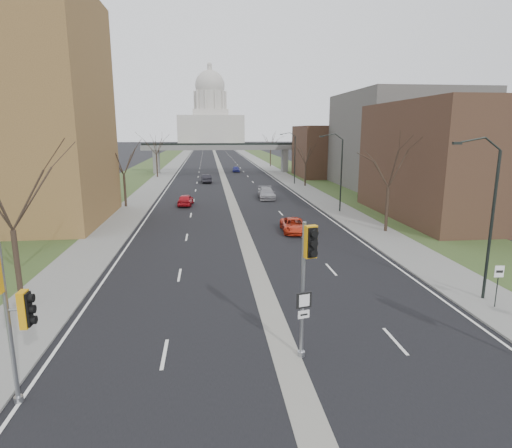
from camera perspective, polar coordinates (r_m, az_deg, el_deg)
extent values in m
plane|color=black|center=(17.37, 4.86, -19.26)|extent=(700.00, 700.00, 0.00)
cube|color=black|center=(164.77, -5.42, 9.13)|extent=(20.00, 600.00, 0.01)
cube|color=gray|center=(164.77, -5.42, 9.13)|extent=(1.20, 600.00, 0.02)
cube|color=gray|center=(165.42, -1.21, 9.22)|extent=(4.00, 600.00, 0.12)
cube|color=gray|center=(164.98, -9.64, 9.04)|extent=(4.00, 600.00, 0.12)
cube|color=#334922|center=(166.07, 0.88, 9.23)|extent=(8.00, 600.00, 0.10)
cube|color=#334922|center=(165.42, -11.74, 8.96)|extent=(8.00, 600.00, 0.10)
cube|color=#4B3423|center=(50.45, 26.24, 7.58)|extent=(16.00, 20.00, 12.00)
cube|color=#5A5753|center=(73.39, 18.92, 10.45)|extent=(18.00, 22.00, 15.00)
cube|color=#4B3423|center=(88.21, 10.22, 9.50)|extent=(14.00, 14.00, 10.00)
cube|color=slate|center=(95.35, -13.14, 8.07)|extent=(1.20, 2.50, 5.00)
cube|color=slate|center=(96.24, 3.83, 8.39)|extent=(1.20, 2.50, 5.00)
cube|color=slate|center=(94.61, -4.65, 10.13)|extent=(34.00, 3.00, 1.00)
cube|color=black|center=(94.58, -4.66, 10.56)|extent=(34.00, 0.15, 0.50)
cube|color=beige|center=(334.50, -6.04, 12.44)|extent=(48.00, 42.00, 20.00)
cube|color=beige|center=(334.75, -6.08, 14.49)|extent=(26.00, 26.00, 5.00)
cylinder|color=beige|center=(335.22, -6.12, 16.03)|extent=(22.00, 22.00, 14.00)
sphere|color=beige|center=(336.12, -6.17, 17.90)|extent=(22.00, 22.00, 22.00)
cylinder|color=beige|center=(337.44, -6.21, 19.84)|extent=(3.60, 3.60, 4.50)
cylinder|color=black|center=(25.77, 28.87, -0.33)|extent=(0.16, 0.16, 8.00)
cube|color=black|center=(24.02, 25.41, 9.69)|extent=(0.45, 0.18, 0.14)
cylinder|color=black|center=(49.05, 11.29, 6.29)|extent=(0.16, 0.16, 8.00)
cube|color=black|center=(48.15, 8.84, 11.46)|extent=(0.45, 0.18, 0.14)
cylinder|color=black|center=(74.16, 5.19, 8.45)|extent=(0.16, 0.16, 8.00)
cube|color=black|center=(73.57, 3.46, 11.84)|extent=(0.45, 0.18, 0.14)
cylinder|color=#382B21|center=(25.57, -29.19, -5.09)|extent=(0.28, 0.28, 4.00)
cylinder|color=#382B21|center=(53.90, -17.07, 4.24)|extent=(0.28, 0.28, 3.75)
cylinder|color=#382B21|center=(87.33, -13.07, 7.54)|extent=(0.28, 0.28, 4.25)
cylinder|color=#382B21|center=(40.46, 17.04, 1.88)|extent=(0.28, 0.28, 4.00)
cylinder|color=#382B21|center=(71.68, 6.58, 6.48)|extent=(0.28, 0.28, 3.50)
cylinder|color=#382B21|center=(110.87, 1.93, 8.80)|extent=(0.28, 0.28, 4.25)
cylinder|color=gray|center=(16.55, -30.08, -11.63)|extent=(0.15, 0.15, 5.67)
cylinder|color=gray|center=(17.76, -29.08, -19.74)|extent=(0.31, 0.31, 0.22)
cube|color=orange|center=(16.13, -28.51, -9.97)|extent=(0.44, 0.46, 1.25)
cylinder|color=gray|center=(17.31, 6.25, -8.92)|extent=(0.15, 0.15, 5.66)
cylinder|color=gray|center=(18.47, 6.05, -16.82)|extent=(0.31, 0.31, 0.22)
cube|color=orange|center=(16.18, 7.30, -2.36)|extent=(0.55, 0.53, 1.25)
cube|color=black|center=(17.44, 6.23, -9.93)|extent=(0.64, 0.20, 0.65)
cube|color=silver|center=(17.67, 6.18, -11.72)|extent=(0.49, 0.16, 0.33)
cylinder|color=black|center=(25.52, 29.43, -7.58)|extent=(0.05, 0.05, 1.94)
cube|color=silver|center=(25.24, 29.66, -5.50)|extent=(0.49, 0.07, 0.62)
imported|color=red|center=(53.66, -9.37, 3.20)|extent=(2.00, 4.29, 1.42)
imported|color=black|center=(77.10, -6.66, 6.06)|extent=(1.99, 4.69, 1.51)
imported|color=red|center=(39.12, 5.05, -0.18)|extent=(2.32, 4.67, 1.27)
imported|color=gray|center=(58.29, 1.41, 4.13)|extent=(2.38, 5.36, 1.53)
imported|color=navy|center=(96.84, -2.68, 7.34)|extent=(1.61, 3.87, 1.31)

